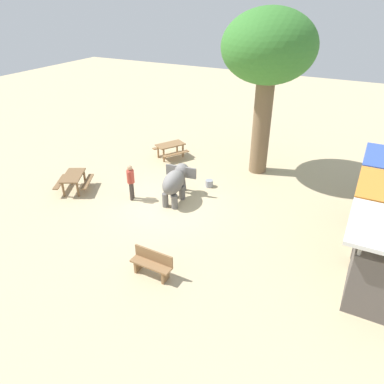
% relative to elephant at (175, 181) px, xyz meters
% --- Properties ---
extents(ground_plane, '(60.00, 60.00, 0.00)m').
position_rel_elephant_xyz_m(ground_plane, '(0.41, -0.11, -0.93)').
color(ground_plane, tan).
extents(elephant, '(2.11, 1.41, 1.45)m').
position_rel_elephant_xyz_m(elephant, '(0.00, 0.00, 0.00)').
color(elephant, slate).
rests_on(elephant, ground_plane).
extents(person_handler, '(0.49, 0.32, 1.62)m').
position_rel_elephant_xyz_m(person_handler, '(0.79, -1.76, 0.02)').
color(person_handler, '#3F3833').
rests_on(person_handler, ground_plane).
extents(shade_tree_main, '(4.52, 4.14, 7.56)m').
position_rel_elephant_xyz_m(shade_tree_main, '(-4.53, 2.22, 4.83)').
color(shade_tree_main, brown).
rests_on(shade_tree_main, ground_plane).
extents(wooden_bench, '(0.43, 1.41, 0.88)m').
position_rel_elephant_xyz_m(wooden_bench, '(4.50, 1.69, -0.46)').
color(wooden_bench, olive).
rests_on(wooden_bench, ground_plane).
extents(picnic_table_near, '(2.04, 2.03, 0.78)m').
position_rel_elephant_xyz_m(picnic_table_near, '(-3.95, -2.57, -0.34)').
color(picnic_table_near, olive).
rests_on(picnic_table_near, ground_plane).
extents(picnic_table_far, '(2.02, 2.01, 0.78)m').
position_rel_elephant_xyz_m(picnic_table_far, '(1.34, -4.58, -0.34)').
color(picnic_table_far, brown).
rests_on(picnic_table_far, ground_plane).
extents(feed_bucket, '(0.36, 0.36, 0.32)m').
position_rel_elephant_xyz_m(feed_bucket, '(-1.82, 0.76, -0.77)').
color(feed_bucket, gray).
rests_on(feed_bucket, ground_plane).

